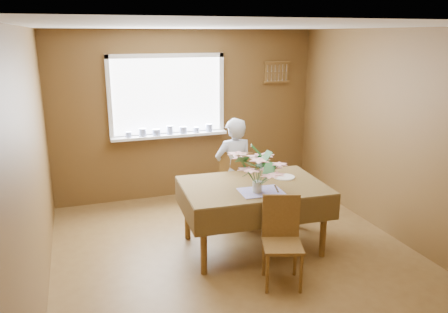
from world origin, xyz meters
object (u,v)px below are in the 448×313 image
object	(u,v)px
chair_far	(236,183)
flower_bouquet	(258,167)
chair_near	(282,236)
seated_woman	(234,171)
dining_table	(253,192)

from	to	relation	value
chair_far	flower_bouquet	distance (m)	1.16
chair_near	seated_woman	distance (m)	1.51
dining_table	chair_near	bearing A→B (deg)	-87.22
chair_far	seated_woman	bearing A→B (deg)	52.62
dining_table	flower_bouquet	bearing A→B (deg)	-100.26
dining_table	chair_near	size ratio (longest dim) A/B	1.87
chair_far	flower_bouquet	size ratio (longest dim) A/B	1.90
chair_near	seated_woman	size ratio (longest dim) A/B	0.63
flower_bouquet	seated_woman	bearing A→B (deg)	84.25
dining_table	flower_bouquet	distance (m)	0.47
seated_woman	flower_bouquet	bearing A→B (deg)	81.00
chair_far	seated_woman	xyz separation A→B (m)	(-0.05, -0.03, 0.17)
dining_table	seated_woman	xyz separation A→B (m)	(0.04, 0.74, 0.02)
chair_near	seated_woman	world-z (taller)	seated_woman
chair_near	chair_far	bearing A→B (deg)	104.74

